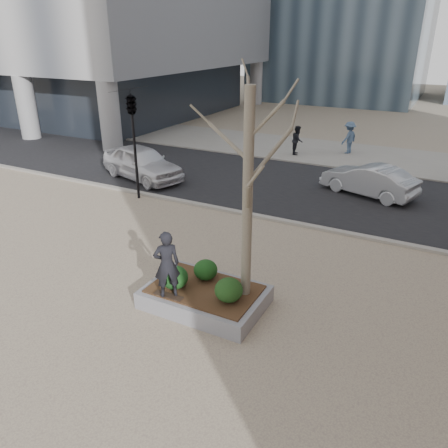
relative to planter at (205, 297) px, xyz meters
The scene contains 16 objects.
ground 1.02m from the planter, behind, with size 120.00×120.00×0.00m, color tan.
street 10.05m from the planter, 95.71° to the left, with size 60.00×8.00×0.02m, color black.
far_sidewalk 17.03m from the planter, 93.37° to the left, with size 60.00×6.00×0.02m, color gray.
planter is the anchor object (origin of this frame).
planter_mulch 0.25m from the planter, ahead, with size 2.70×1.70×0.04m, color #382314.
sycamore_tree 3.71m from the planter, 16.70° to the left, with size 2.80×2.80×6.60m, color gray, non-canonical shape.
shrub_left 0.95m from the planter, 155.05° to the right, with size 0.70×0.70×0.59m, color #103314.
shrub_middle 0.71m from the planter, 117.24° to the left, with size 0.63×0.63×0.53m, color #133B12.
shrub_right 0.99m from the planter, 14.74° to the right, with size 0.69×0.69×0.59m, color #103414.
skateboard 0.99m from the planter, 129.24° to the right, with size 0.78×0.20×0.07m, color black, non-canonical shape.
skateboarder 1.51m from the planter, 129.24° to the right, with size 0.63×0.41×1.72m, color black.
police_car 11.17m from the planter, 135.52° to the left, with size 1.86×4.62×1.57m, color silver.
car_silver 10.69m from the planter, 78.93° to the left, with size 1.41×4.05×1.33m, color #ACAFB5.
pedestrian_a 15.96m from the planter, 100.62° to the left, with size 0.79×0.62×1.63m, color black.
pedestrian_b 17.29m from the planter, 91.27° to the left, with size 1.18×0.68×1.82m, color #445C7A.
traffic_light_near 8.82m from the planter, 139.25° to the left, with size 0.60×2.48×4.50m, color black, non-canonical shape.
Camera 1 is at (5.86, -8.20, 6.46)m, focal length 35.00 mm.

